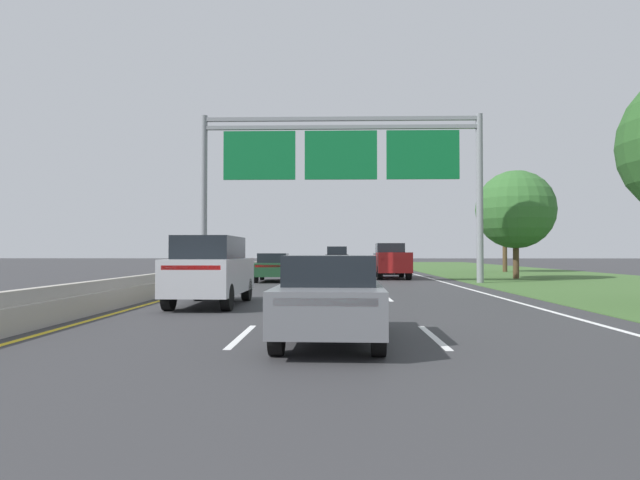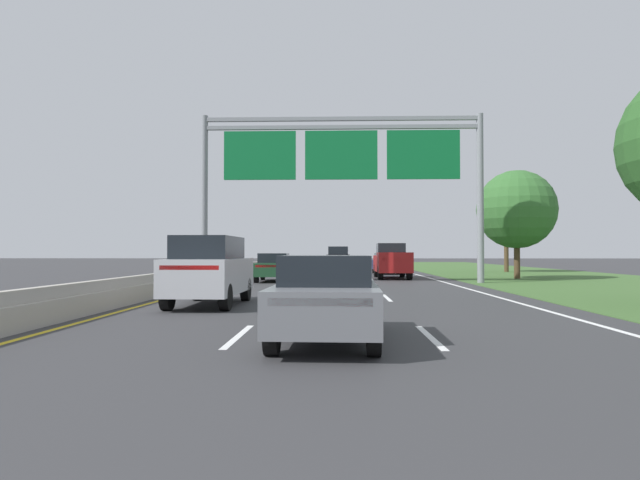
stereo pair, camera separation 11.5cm
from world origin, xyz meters
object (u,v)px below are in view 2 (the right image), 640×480
pickup_truck_red (392,261)px  car_darkgreen_left_lane_sedan (274,267)px  car_navy_right_lane_sedan (385,263)px  car_grey_centre_lane_sedan (327,296)px  overhead_sign_gantry (341,163)px  roadside_tree_far (506,212)px  car_black_centre_lane_suv (339,258)px  roadside_tree_mid (517,209)px  car_silver_left_lane_suv (210,270)px

pickup_truck_red → car_darkgreen_left_lane_sedan: 7.94m
car_navy_right_lane_sedan → car_grey_centre_lane_sedan: (-3.87, -31.31, 0.00)m
overhead_sign_gantry → roadside_tree_far: (13.69, 16.29, -1.42)m
car_navy_right_lane_sedan → car_black_centre_lane_suv: 6.58m
pickup_truck_red → car_grey_centre_lane_sedan: pickup_truck_red is taller
car_black_centre_lane_suv → pickup_truck_red: bearing=-163.8°
car_darkgreen_left_lane_sedan → roadside_tree_far: bearing=-51.0°
roadside_tree_far → pickup_truck_red: bearing=-133.8°
overhead_sign_gantry → roadside_tree_mid: size_ratio=2.26×
overhead_sign_gantry → car_silver_left_lane_suv: (-4.14, -12.24, -5.29)m
overhead_sign_gantry → car_navy_right_lane_sedan: size_ratio=3.40×
car_navy_right_lane_sedan → roadside_tree_mid: (7.33, -7.74, 3.43)m
car_black_centre_lane_suv → roadside_tree_mid: size_ratio=0.71×
car_navy_right_lane_sedan → roadside_tree_mid: bearing=-135.8°
car_darkgreen_left_lane_sedan → car_silver_left_lane_suv: bearing=177.3°
roadside_tree_mid → pickup_truck_red: bearing=175.5°
overhead_sign_gantry → pickup_truck_red: size_ratio=2.78×
pickup_truck_red → roadside_tree_mid: bearing=-94.2°
overhead_sign_gantry → car_black_centre_lane_suv: size_ratio=3.17×
car_black_centre_lane_suv → roadside_tree_mid: bearing=-139.1°
overhead_sign_gantry → car_silver_left_lane_suv: size_ratio=3.19×
overhead_sign_gantry → car_black_centre_lane_suv: bearing=90.3°
roadside_tree_far → car_navy_right_lane_sedan: bearing=-159.7°
roadside_tree_mid → roadside_tree_far: bearing=75.8°
pickup_truck_red → overhead_sign_gantry: bearing=149.4°
car_darkgreen_left_lane_sedan → roadside_tree_mid: size_ratio=0.67×
pickup_truck_red → car_silver_left_lane_suv: size_ratio=1.15×
car_darkgreen_left_lane_sedan → car_silver_left_lane_suv: 13.81m
car_silver_left_lane_suv → car_darkgreen_left_lane_sedan: bearing=-1.1°
car_darkgreen_left_lane_sedan → car_grey_centre_lane_sedan: (3.34, -20.38, 0.00)m
car_navy_right_lane_sedan → car_silver_left_lane_suv: 25.88m
car_navy_right_lane_sedan → car_darkgreen_left_lane_sedan: (-7.20, -10.94, 0.00)m
pickup_truck_red → roadside_tree_far: bearing=-43.4°
overhead_sign_gantry → pickup_truck_red: 8.20m
roadside_tree_mid → roadside_tree_far: 11.92m
car_grey_centre_lane_sedan → roadside_tree_far: size_ratio=0.61×
roadside_tree_mid → car_silver_left_lane_suv: bearing=-131.3°
car_silver_left_lane_suv → car_grey_centre_lane_sedan: 7.56m
pickup_truck_red → roadside_tree_far: 15.64m
overhead_sign_gantry → car_darkgreen_left_lane_sedan: overhead_sign_gantry is taller
overhead_sign_gantry → roadside_tree_far: bearing=50.0°
car_grey_centre_lane_sedan → roadside_tree_far: (14.11, 35.11, 4.15)m
car_grey_centre_lane_sedan → pickup_truck_red: bearing=-7.0°
overhead_sign_gantry → car_black_centre_lane_suv: overhead_sign_gantry is taller
pickup_truck_red → car_silver_left_lane_suv: bearing=157.7°
car_black_centre_lane_suv → car_navy_right_lane_sedan: bearing=-146.0°
car_grey_centre_lane_sedan → roadside_tree_far: 38.06m
pickup_truck_red → car_darkgreen_left_lane_sedan: pickup_truck_red is taller
car_navy_right_lane_sedan → car_darkgreen_left_lane_sedan: bearing=147.4°
overhead_sign_gantry → car_darkgreen_left_lane_sedan: 6.90m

